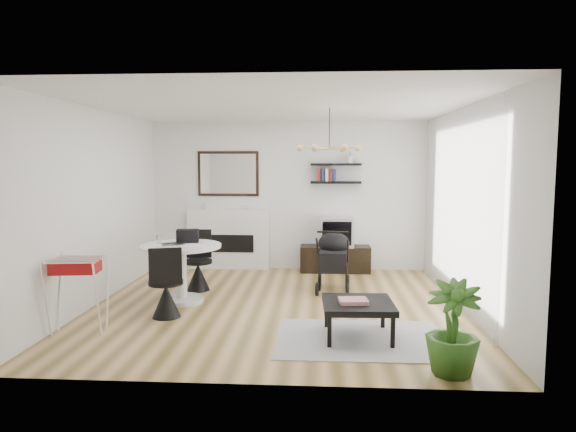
# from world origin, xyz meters

# --- Properties ---
(floor) EXTENTS (5.00, 5.00, 0.00)m
(floor) POSITION_xyz_m (0.00, 0.00, 0.00)
(floor) COLOR brown
(floor) RESTS_ON ground
(ceiling) EXTENTS (5.00, 5.00, 0.00)m
(ceiling) POSITION_xyz_m (0.00, 0.00, 2.70)
(ceiling) COLOR white
(ceiling) RESTS_ON wall_back
(wall_back) EXTENTS (5.00, 0.00, 5.00)m
(wall_back) POSITION_xyz_m (0.00, 2.50, 1.35)
(wall_back) COLOR white
(wall_back) RESTS_ON floor
(wall_left) EXTENTS (0.00, 5.00, 5.00)m
(wall_left) POSITION_xyz_m (-2.50, 0.00, 1.35)
(wall_left) COLOR white
(wall_left) RESTS_ON floor
(wall_right) EXTENTS (0.00, 5.00, 5.00)m
(wall_right) POSITION_xyz_m (2.50, 0.00, 1.35)
(wall_right) COLOR white
(wall_right) RESTS_ON floor
(sheer_curtain) EXTENTS (0.04, 3.60, 2.60)m
(sheer_curtain) POSITION_xyz_m (2.40, 0.20, 1.35)
(sheer_curtain) COLOR white
(sheer_curtain) RESTS_ON wall_right
(fireplace) EXTENTS (1.50, 0.17, 2.16)m
(fireplace) POSITION_xyz_m (-1.10, 2.42, 0.69)
(fireplace) COLOR white
(fireplace) RESTS_ON floor
(shelf_lower) EXTENTS (0.90, 0.25, 0.04)m
(shelf_lower) POSITION_xyz_m (0.86, 2.37, 1.60)
(shelf_lower) COLOR black
(shelf_lower) RESTS_ON wall_back
(shelf_upper) EXTENTS (0.90, 0.25, 0.04)m
(shelf_upper) POSITION_xyz_m (0.86, 2.37, 1.92)
(shelf_upper) COLOR black
(shelf_upper) RESTS_ON wall_back
(pendant_lamp) EXTENTS (0.90, 0.90, 0.10)m
(pendant_lamp) POSITION_xyz_m (0.70, 0.30, 2.15)
(pendant_lamp) COLOR tan
(pendant_lamp) RESTS_ON ceiling
(tv_console) EXTENTS (1.24, 0.43, 0.47)m
(tv_console) POSITION_xyz_m (0.86, 2.27, 0.23)
(tv_console) COLOR black
(tv_console) RESTS_ON floor
(crt_tv) EXTENTS (0.60, 0.52, 0.52)m
(crt_tv) POSITION_xyz_m (0.88, 2.27, 0.73)
(crt_tv) COLOR silver
(crt_tv) RESTS_ON tv_console
(dining_table) EXTENTS (1.12, 1.12, 0.82)m
(dining_table) POSITION_xyz_m (-1.35, 0.12, 0.54)
(dining_table) COLOR white
(dining_table) RESTS_ON floor
(laptop) EXTENTS (0.40, 0.36, 0.03)m
(laptop) POSITION_xyz_m (-1.42, 0.06, 0.83)
(laptop) COLOR black
(laptop) RESTS_ON dining_table
(black_bag) EXTENTS (0.33, 0.23, 0.18)m
(black_bag) POSITION_xyz_m (-1.31, 0.34, 0.91)
(black_bag) COLOR black
(black_bag) RESTS_ON dining_table
(newspaper) EXTENTS (0.30, 0.25, 0.01)m
(newspaper) POSITION_xyz_m (-1.14, -0.01, 0.82)
(newspaper) COLOR white
(newspaper) RESTS_ON dining_table
(drinking_glass) EXTENTS (0.07, 0.07, 0.11)m
(drinking_glass) POSITION_xyz_m (-1.71, 0.24, 0.87)
(drinking_glass) COLOR white
(drinking_glass) RESTS_ON dining_table
(chair_far) EXTENTS (0.44, 0.46, 0.92)m
(chair_far) POSITION_xyz_m (-1.29, 0.81, 0.29)
(chair_far) COLOR black
(chair_far) RESTS_ON floor
(chair_near) EXTENTS (0.47, 0.49, 0.92)m
(chair_near) POSITION_xyz_m (-1.35, -0.61, 0.29)
(chair_near) COLOR black
(chair_near) RESTS_ON floor
(drying_rack) EXTENTS (0.66, 0.62, 0.88)m
(drying_rack) POSITION_xyz_m (-2.18, -1.25, 0.46)
(drying_rack) COLOR white
(drying_rack) RESTS_ON floor
(stroller) EXTENTS (0.54, 0.84, 0.99)m
(stroller) POSITION_xyz_m (0.79, 0.93, 0.43)
(stroller) COLOR black
(stroller) RESTS_ON floor
(rug) EXTENTS (1.86, 1.34, 0.01)m
(rug) POSITION_xyz_m (1.03, -1.28, 0.01)
(rug) COLOR #9C9C9C
(rug) RESTS_ON floor
(coffee_table) EXTENTS (0.80, 0.80, 0.40)m
(coffee_table) POSITION_xyz_m (1.01, -1.21, 0.37)
(coffee_table) COLOR black
(coffee_table) RESTS_ON rug
(magazines) EXTENTS (0.33, 0.27, 0.04)m
(magazines) POSITION_xyz_m (0.95, -1.26, 0.43)
(magazines) COLOR #BE2F42
(magazines) RESTS_ON coffee_table
(potted_plant) EXTENTS (0.59, 0.59, 0.88)m
(potted_plant) POSITION_xyz_m (1.80, -2.16, 0.44)
(potted_plant) COLOR #2D5B1A
(potted_plant) RESTS_ON floor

